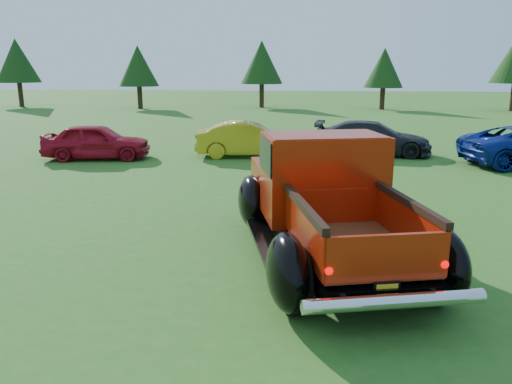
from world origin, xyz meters
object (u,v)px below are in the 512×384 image
(show_car_yellow, at_px, (249,139))
(show_car_grey, at_px, (373,138))
(tree_west, at_px, (138,66))
(tree_mid_right, at_px, (384,68))
(show_car_red, at_px, (97,141))
(pickup_truck, at_px, (322,196))
(tree_mid_left, at_px, (262,62))
(tree_far_west, at_px, (17,61))

(show_car_yellow, relative_size, show_car_grey, 0.91)
(tree_west, bearing_deg, tree_mid_right, 3.18)
(show_car_red, bearing_deg, tree_mid_right, -38.37)
(tree_west, bearing_deg, show_car_grey, -52.26)
(tree_west, bearing_deg, show_car_yellow, -62.24)
(tree_west, xyz_separation_m, show_car_red, (5.46, -20.94, -2.51))
(show_car_red, relative_size, show_car_yellow, 0.96)
(show_car_yellow, bearing_deg, show_car_grey, -86.20)
(tree_west, distance_m, tree_mid_right, 18.03)
(tree_mid_right, height_order, pickup_truck, tree_mid_right)
(pickup_truck, bearing_deg, show_car_grey, 64.53)
(tree_mid_left, xyz_separation_m, show_car_red, (-3.54, -22.94, -2.79))
(pickup_truck, bearing_deg, show_car_red, 118.69)
(show_car_yellow, xyz_separation_m, show_car_grey, (4.29, 0.84, -0.02))
(tree_west, relative_size, tree_mid_left, 0.92)
(tree_west, distance_m, show_car_grey, 24.30)
(tree_far_west, height_order, show_car_grey, tree_far_west)
(tree_mid_left, bearing_deg, pickup_truck, -83.13)
(tree_far_west, xyz_separation_m, tree_west, (10.00, -1.00, -0.41))
(show_car_red, xyz_separation_m, show_car_grey, (9.33, 1.83, -0.01))
(show_car_red, bearing_deg, tree_mid_left, -17.39)
(tree_mid_left, bearing_deg, show_car_yellow, -86.09)
(tree_mid_right, xyz_separation_m, show_car_yellow, (-7.50, -20.95, -2.37))
(tree_mid_left, xyz_separation_m, show_car_grey, (5.79, -21.11, -2.80))
(tree_far_west, xyz_separation_m, pickup_truck, (22.72, -29.93, -2.58))
(tree_west, xyz_separation_m, tree_mid_left, (9.00, 2.00, 0.27))
(pickup_truck, height_order, show_car_grey, pickup_truck)
(tree_mid_right, xyz_separation_m, show_car_red, (-12.54, -21.94, -2.37))
(tree_mid_left, height_order, show_car_grey, tree_mid_left)
(tree_far_west, xyz_separation_m, tree_mid_right, (28.00, -0.00, -0.55))
(show_car_red, height_order, show_car_grey, show_car_red)
(tree_west, height_order, show_car_red, tree_west)
(pickup_truck, height_order, show_car_red, pickup_truck)
(tree_mid_right, bearing_deg, tree_mid_left, 173.66)
(show_car_yellow, distance_m, show_car_grey, 4.37)
(tree_mid_right, height_order, show_car_grey, tree_mid_right)
(tree_far_west, distance_m, tree_west, 10.06)
(tree_mid_left, bearing_deg, show_car_grey, -74.66)
(tree_mid_left, relative_size, show_car_grey, 1.24)
(tree_mid_left, height_order, show_car_yellow, tree_mid_left)
(tree_mid_right, distance_m, show_car_yellow, 22.37)
(tree_mid_right, relative_size, show_car_yellow, 1.20)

